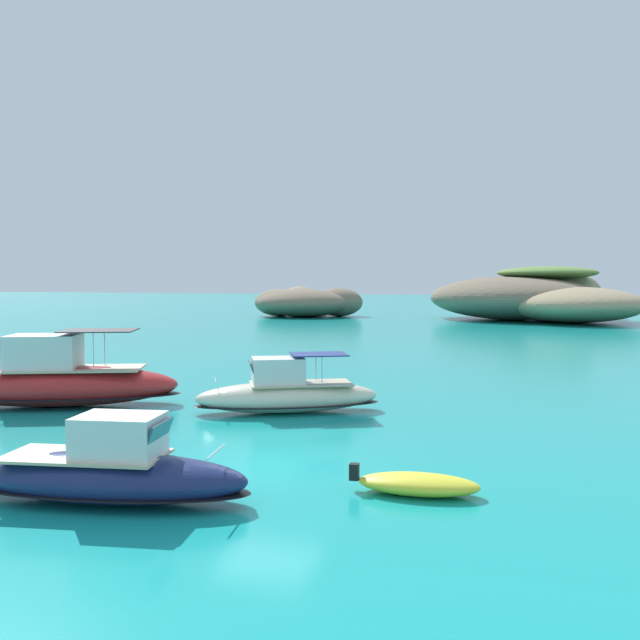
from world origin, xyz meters
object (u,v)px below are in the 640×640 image
Objects in this scene: motorboat_red at (56,382)px; dinghy_tender at (418,484)px; motorboat_navy at (107,473)px; islet_small at (306,302)px; motorboat_cream at (287,394)px; islet_large at (537,298)px.

dinghy_tender is at bearing -24.06° from motorboat_red.
motorboat_red is at bearing 133.15° from motorboat_navy.
islet_small reaches higher than motorboat_cream.
motorboat_cream is 10.30m from motorboat_navy.
islet_small is 64.14m from motorboat_red.
motorboat_cream is 9.84m from dinghy_tender.
motorboat_cream is 2.32× the size of dinghy_tender.
islet_large is 72.61m from motorboat_navy.
motorboat_red is (12.13, -62.98, -0.82)m from islet_small.
islet_small reaches higher than motorboat_navy.
islet_large is at bearing 88.66° from dinghy_tender.
islet_large is 4.51× the size of motorboat_navy.
motorboat_red is (-15.94, -63.33, -1.57)m from islet_large.
motorboat_red reaches higher than dinghy_tender.
dinghy_tender is (-1.63, -69.72, -2.23)m from islet_large.
dinghy_tender is at bearing -91.34° from islet_large.
motorboat_red is 12.14m from motorboat_navy.
islet_small is 2.71× the size of motorboat_cream.
islet_large is 10.08× the size of dinghy_tender.
motorboat_navy is 2.23× the size of dinghy_tender.
islet_large reaches higher than islet_small.
motorboat_red is at bearing 155.94° from dinghy_tender.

